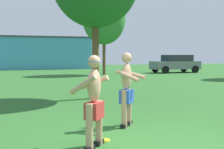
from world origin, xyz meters
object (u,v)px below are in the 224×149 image
frisbee (104,140)px  player_in_blue (127,87)px  player_with_cap (94,97)px  car_gray_near_post (176,63)px  tree_near_building (104,17)px

frisbee → player_in_blue: bearing=48.7°
player_with_cap → frisbee: (0.30, 0.37, -0.90)m
player_with_cap → car_gray_near_post: player_with_cap is taller
player_in_blue → tree_near_building: 18.40m
car_gray_near_post → player_in_blue: bearing=-123.5°
player_with_cap → tree_near_building: 20.03m
player_in_blue → car_gray_near_post: player_in_blue is taller
player_with_cap → car_gray_near_post: bearing=55.9°
tree_near_building → player_with_cap: bearing=-108.1°
car_gray_near_post → player_with_cap: bearing=-124.1°
tree_near_building → car_gray_near_post: bearing=3.6°
player_in_blue → tree_near_building: bearing=74.1°
player_in_blue → frisbee: player_in_blue is taller
player_in_blue → car_gray_near_post: (11.77, 17.77, -0.08)m
player_with_cap → player_in_blue: bearing=49.4°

